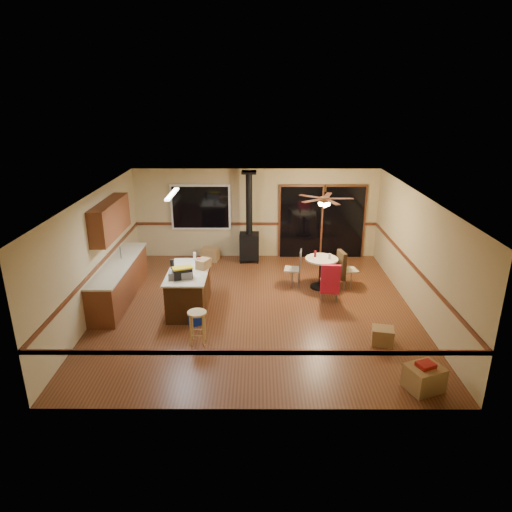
{
  "coord_description": "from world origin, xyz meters",
  "views": [
    {
      "loc": [
        0.03,
        -9.33,
        4.63
      ],
      "look_at": [
        0.0,
        0.3,
        1.15
      ],
      "focal_mm": 32.0,
      "sensor_mm": 36.0,
      "label": 1
    }
  ],
  "objects_px": {
    "toolbox_black": "(182,273)",
    "bar_stool": "(198,327)",
    "dining_table": "(321,268)",
    "box_corner_a": "(424,378)",
    "chair_near": "(330,279)",
    "blue_bucket": "(195,318)",
    "chair_left": "(297,264)",
    "wood_stove": "(249,237)",
    "kitchen_island": "(189,290)",
    "chair_right": "(342,265)",
    "box_corner_b": "(383,336)",
    "box_under_window": "(210,254)",
    "toolbox_grey": "(181,274)"
  },
  "relations": [
    {
      "from": "dining_table",
      "to": "wood_stove",
      "type": "bearing_deg",
      "value": 133.89
    },
    {
      "from": "chair_right",
      "to": "box_corner_b",
      "type": "height_order",
      "value": "chair_right"
    },
    {
      "from": "toolbox_black",
      "to": "box_corner_a",
      "type": "height_order",
      "value": "toolbox_black"
    },
    {
      "from": "dining_table",
      "to": "box_under_window",
      "type": "relative_size",
      "value": 1.72
    },
    {
      "from": "box_corner_b",
      "to": "chair_right",
      "type": "bearing_deg",
      "value": 97.0
    },
    {
      "from": "wood_stove",
      "to": "bar_stool",
      "type": "xyz_separation_m",
      "value": [
        -0.92,
        -4.56,
        -0.39
      ]
    },
    {
      "from": "wood_stove",
      "to": "kitchen_island",
      "type": "bearing_deg",
      "value": -113.09
    },
    {
      "from": "kitchen_island",
      "to": "box_corner_a",
      "type": "distance_m",
      "value": 5.21
    },
    {
      "from": "kitchen_island",
      "to": "box_corner_a",
      "type": "xyz_separation_m",
      "value": [
        4.27,
        -2.98,
        -0.24
      ]
    },
    {
      "from": "toolbox_black",
      "to": "chair_near",
      "type": "distance_m",
      "value": 3.35
    },
    {
      "from": "chair_left",
      "to": "dining_table",
      "type": "bearing_deg",
      "value": -7.91
    },
    {
      "from": "kitchen_island",
      "to": "dining_table",
      "type": "xyz_separation_m",
      "value": [
        3.11,
        1.17,
        0.07
      ]
    },
    {
      "from": "bar_stool",
      "to": "dining_table",
      "type": "distance_m",
      "value": 3.83
    },
    {
      "from": "kitchen_island",
      "to": "chair_right",
      "type": "bearing_deg",
      "value": 18.04
    },
    {
      "from": "bar_stool",
      "to": "chair_right",
      "type": "relative_size",
      "value": 0.95
    },
    {
      "from": "dining_table",
      "to": "chair_right",
      "type": "xyz_separation_m",
      "value": [
        0.52,
        0.01,
        0.07
      ]
    },
    {
      "from": "toolbox_grey",
      "to": "box_corner_b",
      "type": "xyz_separation_m",
      "value": [
        4.06,
        -1.15,
        -0.81
      ]
    },
    {
      "from": "wood_stove",
      "to": "dining_table",
      "type": "distance_m",
      "value": 2.62
    },
    {
      "from": "bar_stool",
      "to": "box_corner_a",
      "type": "bearing_deg",
      "value": -20.59
    },
    {
      "from": "blue_bucket",
      "to": "box_corner_a",
      "type": "relative_size",
      "value": 0.58
    },
    {
      "from": "box_corner_b",
      "to": "dining_table",
      "type": "bearing_deg",
      "value": 107.56
    },
    {
      "from": "blue_bucket",
      "to": "box_corner_a",
      "type": "distance_m",
      "value": 4.64
    },
    {
      "from": "chair_near",
      "to": "box_corner_a",
      "type": "bearing_deg",
      "value": -71.86
    },
    {
      "from": "toolbox_black",
      "to": "box_corner_a",
      "type": "distance_m",
      "value": 5.09
    },
    {
      "from": "dining_table",
      "to": "toolbox_black",
      "type": "bearing_deg",
      "value": -153.63
    },
    {
      "from": "box_corner_a",
      "to": "bar_stool",
      "type": "bearing_deg",
      "value": 159.41
    },
    {
      "from": "toolbox_black",
      "to": "bar_stool",
      "type": "relative_size",
      "value": 0.59
    },
    {
      "from": "chair_left",
      "to": "box_corner_a",
      "type": "distance_m",
      "value": 4.59
    },
    {
      "from": "box_under_window",
      "to": "box_corner_a",
      "type": "height_order",
      "value": "box_corner_a"
    },
    {
      "from": "blue_bucket",
      "to": "chair_left",
      "type": "relative_size",
      "value": 0.62
    },
    {
      "from": "box_corner_b",
      "to": "box_under_window",
      "type": "bearing_deg",
      "value": 129.39
    },
    {
      "from": "kitchen_island",
      "to": "toolbox_grey",
      "type": "bearing_deg",
      "value": -104.44
    },
    {
      "from": "bar_stool",
      "to": "toolbox_grey",
      "type": "bearing_deg",
      "value": 112.7
    },
    {
      "from": "toolbox_black",
      "to": "blue_bucket",
      "type": "bearing_deg",
      "value": -50.64
    },
    {
      "from": "wood_stove",
      "to": "box_under_window",
      "type": "height_order",
      "value": "wood_stove"
    },
    {
      "from": "bar_stool",
      "to": "box_under_window",
      "type": "bearing_deg",
      "value": 92.64
    },
    {
      "from": "toolbox_grey",
      "to": "toolbox_black",
      "type": "bearing_deg",
      "value": -22.99
    },
    {
      "from": "kitchen_island",
      "to": "chair_left",
      "type": "relative_size",
      "value": 3.26
    },
    {
      "from": "box_under_window",
      "to": "blue_bucket",
      "type": "bearing_deg",
      "value": -89.28
    },
    {
      "from": "toolbox_grey",
      "to": "chair_near",
      "type": "xyz_separation_m",
      "value": [
        3.3,
        0.67,
        -0.38
      ]
    },
    {
      "from": "bar_stool",
      "to": "box_corner_b",
      "type": "relative_size",
      "value": 1.64
    },
    {
      "from": "toolbox_grey",
      "to": "kitchen_island",
      "type": "bearing_deg",
      "value": 75.56
    },
    {
      "from": "kitchen_island",
      "to": "blue_bucket",
      "type": "relative_size",
      "value": 5.22
    },
    {
      "from": "toolbox_grey",
      "to": "chair_right",
      "type": "relative_size",
      "value": 0.71
    },
    {
      "from": "chair_right",
      "to": "dining_table",
      "type": "bearing_deg",
      "value": -178.42
    },
    {
      "from": "kitchen_island",
      "to": "chair_left",
      "type": "xyz_separation_m",
      "value": [
        2.51,
        1.25,
        0.14
      ]
    },
    {
      "from": "box_corner_a",
      "to": "box_corner_b",
      "type": "xyz_separation_m",
      "value": [
        -0.3,
        1.45,
        -0.05
      ]
    },
    {
      "from": "toolbox_black",
      "to": "bar_stool",
      "type": "bearing_deg",
      "value": -68.93
    },
    {
      "from": "bar_stool",
      "to": "chair_right",
      "type": "xyz_separation_m",
      "value": [
        3.26,
        2.7,
        0.26
      ]
    },
    {
      "from": "kitchen_island",
      "to": "box_corner_b",
      "type": "bearing_deg",
      "value": -21.1
    }
  ]
}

